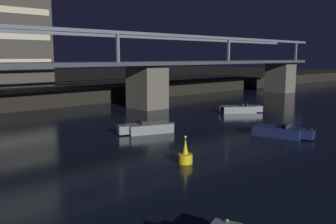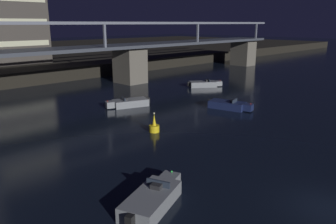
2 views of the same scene
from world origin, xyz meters
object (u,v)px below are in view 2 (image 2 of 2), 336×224
object	(u,v)px
speedboat_near_left	(153,198)
speedboat_mid_center	(129,103)
river_bridge	(27,64)
channel_buoy	(154,127)
tower_east_tall	(5,10)
speedboat_near_center	(229,105)
speedboat_near_right	(204,84)

from	to	relation	value
speedboat_near_left	speedboat_mid_center	bearing A→B (deg)	55.20
river_bridge	channel_buoy	size ratio (longest dim) A/B	58.21
tower_east_tall	channel_buoy	world-z (taller)	tower_east_tall
river_bridge	tower_east_tall	distance (m)	23.09
river_bridge	speedboat_near_center	world-z (taller)	river_bridge
river_bridge	channel_buoy	bearing A→B (deg)	-84.28
river_bridge	speedboat_near_left	size ratio (longest dim) A/B	20.17
tower_east_tall	speedboat_near_right	world-z (taller)	tower_east_tall
river_bridge	channel_buoy	xyz separation A→B (m)	(2.09, -20.92, -3.88)
river_bridge	tower_east_tall	world-z (taller)	tower_east_tall
speedboat_near_right	tower_east_tall	bearing A→B (deg)	116.70
speedboat_near_left	channel_buoy	world-z (taller)	channel_buoy
river_bridge	speedboat_mid_center	xyz separation A→B (m)	(6.16, -12.15, -3.94)
speedboat_mid_center	river_bridge	bearing A→B (deg)	116.89
speedboat_mid_center	channel_buoy	world-z (taller)	channel_buoy
tower_east_tall	speedboat_near_left	world-z (taller)	tower_east_tall
speedboat_near_left	speedboat_near_center	distance (m)	21.49
river_bridge	channel_buoy	world-z (taller)	river_bridge
speedboat_near_right	speedboat_mid_center	size ratio (longest dim) A/B	0.92
speedboat_near_center	speedboat_mid_center	xyz separation A→B (m)	(-7.24, 8.67, 0.00)
river_bridge	speedboat_mid_center	world-z (taller)	river_bridge
channel_buoy	tower_east_tall	bearing A→B (deg)	85.02
speedboat_near_left	channel_buoy	distance (m)	12.10
speedboat_near_left	speedboat_mid_center	xyz separation A→B (m)	(12.28, 17.66, 0.00)
speedboat_near_right	channel_buoy	distance (m)	22.22
speedboat_near_center	speedboat_near_right	size ratio (longest dim) A/B	1.10
speedboat_near_center	tower_east_tall	bearing A→B (deg)	100.30
tower_east_tall	speedboat_near_right	distance (m)	37.18
tower_east_tall	speedboat_near_left	xyz separation A→B (m)	(-11.88, -51.02, -11.01)
river_bridge	speedboat_near_center	distance (m)	25.07
tower_east_tall	speedboat_mid_center	world-z (taller)	tower_east_tall
speedboat_near_right	channel_buoy	bearing A→B (deg)	-152.08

